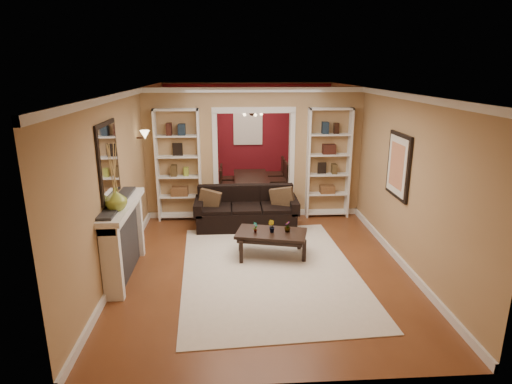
{
  "coord_description": "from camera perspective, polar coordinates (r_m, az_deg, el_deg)",
  "views": [
    {
      "loc": [
        -0.5,
        -7.58,
        3.07
      ],
      "look_at": [
        -0.08,
        -0.8,
        1.09
      ],
      "focal_mm": 30.0,
      "sensor_mm": 36.0,
      "label": 1
    }
  ],
  "objects": [
    {
      "name": "bookshelf_left",
      "position": [
        8.89,
        -10.29,
        3.49
      ],
      "size": [
        0.9,
        0.3,
        2.3
      ],
      "primitive_type": "cube",
      "color": "white",
      "rests_on": "floor"
    },
    {
      "name": "area_rug",
      "position": [
        6.84,
        1.79,
        -10.38
      ],
      "size": [
        2.9,
        3.91,
        0.01
      ],
      "primitive_type": "cube",
      "rotation": [
        0.0,
        0.0,
        0.06
      ],
      "color": "silver",
      "rests_on": "floor"
    },
    {
      "name": "coffee_table",
      "position": [
        7.24,
        2.05,
        -6.97
      ],
      "size": [
        1.26,
        0.88,
        0.44
      ],
      "primitive_type": "cube",
      "rotation": [
        0.0,
        0.0,
        -0.24
      ],
      "color": "black",
      "rests_on": "floor"
    },
    {
      "name": "dining_table",
      "position": [
        10.55,
        -0.52,
        0.79
      ],
      "size": [
        1.48,
        0.83,
        0.52
      ],
      "primitive_type": "imported",
      "rotation": [
        0.0,
        0.0,
        1.57
      ],
      "color": "black",
      "rests_on": "floor"
    },
    {
      "name": "vase",
      "position": [
        6.23,
        -18.21,
        -0.9
      ],
      "size": [
        0.4,
        0.4,
        0.32
      ],
      "primitive_type": "imported",
      "rotation": [
        0.0,
        0.0,
        -0.36
      ],
      "color": "olive",
      "rests_on": "fireplace"
    },
    {
      "name": "wall_right",
      "position": [
        8.25,
        16.02,
        3.56
      ],
      "size": [
        0.0,
        8.0,
        8.0
      ],
      "primitive_type": "plane",
      "rotation": [
        1.57,
        0.0,
        -1.57
      ],
      "color": "tan",
      "rests_on": "ground"
    },
    {
      "name": "floor",
      "position": [
        8.2,
        0.18,
        -5.76
      ],
      "size": [
        8.0,
        8.0,
        0.0
      ],
      "primitive_type": "plane",
      "color": "brown",
      "rests_on": "ground"
    },
    {
      "name": "pillow_left",
      "position": [
        8.4,
        -6.21,
        -1.01
      ],
      "size": [
        0.43,
        0.2,
        0.41
      ],
      "primitive_type": "cube",
      "rotation": [
        0.0,
        0.0,
        -0.2
      ],
      "color": "brown",
      "rests_on": "sofa"
    },
    {
      "name": "pillow_right",
      "position": [
        8.44,
        3.56,
        -0.7
      ],
      "size": [
        0.47,
        0.3,
        0.46
      ],
      "primitive_type": "cube",
      "rotation": [
        0.0,
        0.0,
        -0.42
      ],
      "color": "brown",
      "rests_on": "sofa"
    },
    {
      "name": "red_back_panel",
      "position": [
        11.7,
        -1.09,
        7.62
      ],
      "size": [
        4.44,
        0.04,
        2.64
      ],
      "primitive_type": "cube",
      "color": "maroon",
      "rests_on": "floor"
    },
    {
      "name": "bookshelf_right",
      "position": [
        9.06,
        9.61,
        3.77
      ],
      "size": [
        0.9,
        0.3,
        2.3
      ],
      "primitive_type": "cube",
      "color": "white",
      "rests_on": "floor"
    },
    {
      "name": "wall_sconce",
      "position": [
        8.39,
        -14.99,
        7.19
      ],
      "size": [
        0.18,
        0.18,
        0.22
      ],
      "primitive_type": "cube",
      "color": "#FFE0A5",
      "rests_on": "wall_left"
    },
    {
      "name": "fireplace",
      "position": [
        6.76,
        -17.01,
        -6.11
      ],
      "size": [
        0.32,
        1.7,
        1.16
      ],
      "primitive_type": "cube",
      "color": "white",
      "rests_on": "floor"
    },
    {
      "name": "framed_art",
      "position": [
        7.28,
        18.4,
        3.35
      ],
      "size": [
        0.04,
        0.85,
        1.05
      ],
      "primitive_type": "cube",
      "color": "black",
      "rests_on": "wall_right"
    },
    {
      "name": "plant_left",
      "position": [
        7.11,
        -0.08,
        -4.73
      ],
      "size": [
        0.11,
        0.12,
        0.18
      ],
      "primitive_type": "imported",
      "rotation": [
        0.0,
        0.0,
        1.04
      ],
      "color": "#336626",
      "rests_on": "coffee_table"
    },
    {
      "name": "plant_right",
      "position": [
        7.16,
        4.22,
        -4.63
      ],
      "size": [
        0.11,
        0.11,
        0.18
      ],
      "primitive_type": "imported",
      "rotation": [
        0.0,
        0.0,
        4.6
      ],
      "color": "#336626",
      "rests_on": "coffee_table"
    },
    {
      "name": "chandelier",
      "position": [
        10.35,
        -0.8,
        10.41
      ],
      "size": [
        0.5,
        0.5,
        0.3
      ],
      "primitive_type": "cube",
      "color": "#301D16",
      "rests_on": "ceiling"
    },
    {
      "name": "dining_chair_nw",
      "position": [
        10.21,
        -3.51,
        1.02
      ],
      "size": [
        0.44,
        0.44,
        0.79
      ],
      "primitive_type": "cube",
      "rotation": [
        0.0,
        0.0,
        1.7
      ],
      "color": "black",
      "rests_on": "floor"
    },
    {
      "name": "wall_left",
      "position": [
        7.97,
        -16.19,
        3.13
      ],
      "size": [
        0.0,
        8.0,
        8.0
      ],
      "primitive_type": "plane",
      "rotation": [
        1.57,
        0.0,
        1.57
      ],
      "color": "tan",
      "rests_on": "ground"
    },
    {
      "name": "plant_center",
      "position": [
        7.12,
        2.08,
        -4.6
      ],
      "size": [
        0.14,
        0.14,
        0.2
      ],
      "primitive_type": "imported",
      "rotation": [
        0.0,
        0.0,
        2.29
      ],
      "color": "#336626",
      "rests_on": "coffee_table"
    },
    {
      "name": "dining_chair_ne",
      "position": [
        10.25,
        2.64,
        1.51
      ],
      "size": [
        0.61,
        0.61,
        0.94
      ],
      "primitive_type": "cube",
      "rotation": [
        0.0,
        0.0,
        -1.14
      ],
      "color": "black",
      "rests_on": "floor"
    },
    {
      "name": "wall_front",
      "position": [
        4.01,
        3.97,
        -9.21
      ],
      "size": [
        8.0,
        0.0,
        8.0
      ],
      "primitive_type": "plane",
      "rotation": [
        -1.57,
        0.0,
        0.0
      ],
      "color": "tan",
      "rests_on": "ground"
    },
    {
      "name": "sofa",
      "position": [
        8.47,
        -1.31,
        -2.17
      ],
      "size": [
        2.03,
        0.87,
        0.79
      ],
      "primitive_type": "cube",
      "color": "black",
      "rests_on": "floor"
    },
    {
      "name": "mirror",
      "position": [
        6.45,
        -19.1,
        3.99
      ],
      "size": [
        0.03,
        0.95,
        1.1
      ],
      "primitive_type": "cube",
      "color": "silver",
      "rests_on": "wall_left"
    },
    {
      "name": "partition_wall",
      "position": [
        8.96,
        -0.31,
        5.17
      ],
      "size": [
        4.5,
        0.15,
        2.7
      ],
      "primitive_type": "cube",
      "color": "tan",
      "rests_on": "floor"
    },
    {
      "name": "dining_window",
      "position": [
        11.63,
        -1.08,
        8.71
      ],
      "size": [
        0.78,
        0.03,
        0.98
      ],
      "primitive_type": "cube",
      "color": "#8CA5CC",
      "rests_on": "wall_back"
    },
    {
      "name": "wall_back",
      "position": [
        11.72,
        -1.09,
        7.79
      ],
      "size": [
        8.0,
        0.0,
        8.0
      ],
      "primitive_type": "plane",
      "rotation": [
        1.57,
        0.0,
        0.0
      ],
      "color": "tan",
      "rests_on": "ground"
    },
    {
      "name": "dining_chair_se",
      "position": [
        10.83,
        2.3,
        2.3
      ],
      "size": [
        0.6,
        0.6,
        0.93
      ],
      "primitive_type": "cube",
      "rotation": [
        0.0,
        0.0,
        -1.2
      ],
      "color": "black",
      "rests_on": "floor"
    },
    {
      "name": "ceiling",
      "position": [
        7.61,
        0.2,
        13.45
      ],
      "size": [
        8.0,
        8.0,
        0.0
      ],
      "primitive_type": "plane",
      "rotation": [
        3.14,
        0.0,
        0.0
      ],
      "color": "white",
      "rests_on": "ground"
    },
    {
      "name": "dining_chair_sw",
      "position": [
        10.8,
        -3.52,
        1.78
      ],
      "size": [
        0.45,
        0.45,
        0.76
      ],
      "primitive_type": "cube",
      "rotation": [
        0.0,
        0.0,
        1.8
      ],
      "color": "black",
      "rests_on": "floor"
    }
  ]
}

